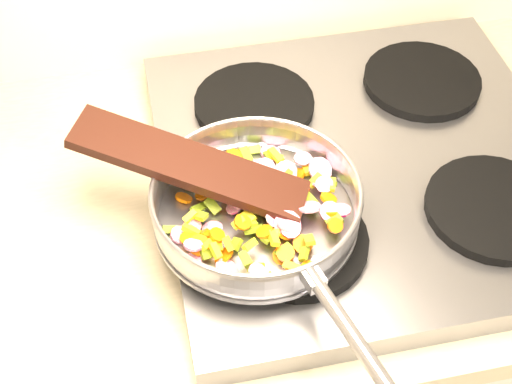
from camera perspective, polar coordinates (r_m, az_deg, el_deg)
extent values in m
cube|color=#939399|center=(1.09, 8.62, 2.12)|extent=(0.60, 0.60, 0.04)
cylinder|color=black|center=(0.95, 3.29, -3.93)|extent=(0.19, 0.19, 0.02)
cylinder|color=black|center=(1.03, 18.52, -1.23)|extent=(0.19, 0.19, 0.02)
cylinder|color=black|center=(1.13, -0.15, 7.09)|extent=(0.19, 0.19, 0.02)
cylinder|color=black|center=(1.21, 13.13, 8.69)|extent=(0.19, 0.19, 0.02)
cylinder|color=#9E9EA5|center=(0.96, 0.00, -2.02)|extent=(0.27, 0.27, 0.01)
torus|color=#9E9EA5|center=(0.93, 0.00, -0.85)|extent=(0.32, 0.32, 0.05)
torus|color=#9E9EA5|center=(0.91, 0.00, 0.17)|extent=(0.28, 0.28, 0.01)
cylinder|color=#9E9EA5|center=(0.81, 7.67, -11.24)|extent=(0.07, 0.19, 0.02)
cube|color=#9E9EA5|center=(0.84, 4.58, -6.93)|extent=(0.03, 0.03, 0.02)
cube|color=olive|center=(0.90, 4.27, -3.85)|extent=(0.01, 0.02, 0.02)
cylinder|color=#DD6307|center=(1.00, -4.11, 1.59)|extent=(0.03, 0.02, 0.03)
cylinder|color=#C0125B|center=(0.98, 5.43, 0.43)|extent=(0.04, 0.04, 0.03)
cylinder|color=#C0125B|center=(0.88, 2.15, -7.18)|extent=(0.04, 0.04, 0.03)
cube|color=yellow|center=(0.89, 3.76, -6.59)|extent=(0.03, 0.02, 0.02)
cylinder|color=#C0125B|center=(0.93, 1.48, -2.09)|extent=(0.03, 0.03, 0.02)
cylinder|color=#DD6307|center=(0.99, 5.03, 1.07)|extent=(0.02, 0.02, 0.02)
cube|color=yellow|center=(1.00, 1.57, 2.96)|extent=(0.02, 0.03, 0.01)
cube|color=olive|center=(0.93, -0.36, -2.40)|extent=(0.02, 0.02, 0.01)
cube|color=yellow|center=(0.88, 2.05, -7.25)|extent=(0.03, 0.02, 0.01)
cube|color=olive|center=(1.00, -2.61, 1.47)|extent=(0.02, 0.02, 0.01)
cylinder|color=#DD6307|center=(0.97, 3.65, 0.13)|extent=(0.03, 0.03, 0.02)
cube|color=yellow|center=(1.00, 0.95, 1.75)|extent=(0.02, 0.02, 0.01)
cube|color=olive|center=(0.95, -3.50, -1.11)|extent=(0.02, 0.03, 0.02)
cube|color=olive|center=(0.99, 5.86, 0.75)|extent=(0.02, 0.02, 0.02)
cube|color=olive|center=(0.91, 1.05, -3.62)|extent=(0.03, 0.02, 0.01)
cube|color=olive|center=(0.89, 3.86, -4.96)|extent=(0.02, 0.02, 0.01)
cylinder|color=#C0125B|center=(0.93, -6.13, -3.44)|extent=(0.03, 0.03, 0.02)
cube|color=olive|center=(1.01, -0.84, 3.02)|extent=(0.02, 0.03, 0.02)
cylinder|color=#C0125B|center=(0.93, 5.95, -1.55)|extent=(0.03, 0.03, 0.02)
cylinder|color=#C0125B|center=(0.94, -3.50, -2.92)|extent=(0.04, 0.04, 0.01)
cube|color=yellow|center=(0.90, -2.21, -4.17)|extent=(0.02, 0.02, 0.02)
cube|color=yellow|center=(0.90, -3.98, -4.20)|extent=(0.02, 0.02, 0.02)
cylinder|color=#DD6307|center=(0.99, 0.72, 1.70)|extent=(0.03, 0.03, 0.02)
cylinder|color=#DD6307|center=(0.96, 1.62, 0.91)|extent=(0.03, 0.03, 0.01)
cylinder|color=#C0125B|center=(0.98, 2.42, 1.65)|extent=(0.04, 0.04, 0.02)
cube|color=olive|center=(1.01, 1.02, 2.96)|extent=(0.01, 0.02, 0.01)
cylinder|color=#DD6307|center=(0.89, 0.18, -6.25)|extent=(0.03, 0.03, 0.02)
cube|color=yellow|center=(0.93, -5.30, -3.31)|extent=(0.02, 0.02, 0.02)
cube|color=olive|center=(0.88, -0.84, -5.38)|extent=(0.02, 0.02, 0.01)
cube|color=yellow|center=(0.97, 6.14, 0.57)|extent=(0.01, 0.02, 0.01)
cylinder|color=#DD6307|center=(0.89, 4.31, -6.13)|extent=(0.03, 0.03, 0.01)
cylinder|color=#DD6307|center=(0.99, -1.85, 2.74)|extent=(0.03, 0.03, 0.03)
cube|color=olive|center=(0.94, 0.16, -1.46)|extent=(0.02, 0.02, 0.01)
cylinder|color=#DD6307|center=(0.92, -1.08, -2.42)|extent=(0.03, 0.03, 0.01)
cylinder|color=#DD6307|center=(0.97, 1.68, 0.51)|extent=(0.03, 0.03, 0.01)
cube|color=olive|center=(0.96, 4.38, -0.71)|extent=(0.02, 0.03, 0.01)
cylinder|color=#DD6307|center=(0.88, 3.13, -6.48)|extent=(0.03, 0.03, 0.01)
cylinder|color=#C0125B|center=(0.92, 2.43, -2.65)|extent=(0.04, 0.04, 0.02)
cylinder|color=#C0125B|center=(0.87, 0.23, -6.54)|extent=(0.03, 0.03, 0.02)
cube|color=yellow|center=(0.93, -0.55, -1.93)|extent=(0.02, 0.02, 0.01)
cube|color=yellow|center=(1.00, 4.10, 1.77)|extent=(0.01, 0.02, 0.01)
cylinder|color=#C0125B|center=(0.94, -1.22, -0.64)|extent=(0.03, 0.04, 0.02)
cylinder|color=#C0125B|center=(1.01, -2.17, 2.09)|extent=(0.04, 0.05, 0.03)
cylinder|color=#C0125B|center=(0.99, 0.68, 1.89)|extent=(0.04, 0.04, 0.02)
cube|color=olive|center=(1.00, -1.93, 1.73)|extent=(0.01, 0.02, 0.01)
cylinder|color=#DD6307|center=(0.97, -4.28, -0.16)|extent=(0.03, 0.03, 0.02)
cylinder|color=#DD6307|center=(0.94, 6.02, -1.58)|extent=(0.03, 0.03, 0.02)
cylinder|color=#DD6307|center=(0.95, 5.83, -0.51)|extent=(0.03, 0.03, 0.02)
cylinder|color=#C0125B|center=(0.90, 5.14, -5.66)|extent=(0.03, 0.04, 0.01)
cube|color=olive|center=(0.99, 1.84, 1.02)|extent=(0.02, 0.01, 0.01)
cylinder|color=#DD6307|center=(0.95, 0.70, -0.62)|extent=(0.03, 0.03, 0.02)
cylinder|color=#C0125B|center=(1.03, 1.16, 3.17)|extent=(0.04, 0.04, 0.01)
cylinder|color=#C0125B|center=(0.97, 5.48, 0.61)|extent=(0.03, 0.03, 0.01)
cylinder|color=#DD6307|center=(0.92, 2.35, -3.46)|extent=(0.03, 0.02, 0.01)
cylinder|color=#DD6307|center=(0.97, -1.53, 0.72)|extent=(0.03, 0.03, 0.01)
cube|color=yellow|center=(0.91, 1.54, -3.67)|extent=(0.02, 0.02, 0.01)
cylinder|color=#DD6307|center=(0.95, -0.48, -0.29)|extent=(0.02, 0.02, 0.02)
cube|color=olive|center=(0.88, 2.90, -5.98)|extent=(0.02, 0.02, 0.01)
cylinder|color=#DD6307|center=(0.92, 6.35, -2.69)|extent=(0.03, 0.03, 0.02)
cube|color=yellow|center=(0.91, -3.07, -4.04)|extent=(0.01, 0.03, 0.01)
cylinder|color=#DD6307|center=(0.91, -3.13, -3.44)|extent=(0.02, 0.02, 0.02)
cube|color=olive|center=(0.93, 6.29, -2.34)|extent=(0.02, 0.02, 0.01)
cylinder|color=#DD6307|center=(0.96, -1.11, -0.29)|extent=(0.03, 0.03, 0.02)
cylinder|color=#DD6307|center=(0.92, -5.43, -3.64)|extent=(0.03, 0.03, 0.01)
cylinder|color=#C0125B|center=(0.94, 6.85, -1.46)|extent=(0.03, 0.03, 0.01)
cylinder|color=#DD6307|center=(0.91, 3.77, -4.19)|extent=(0.03, 0.03, 0.01)
cube|color=yellow|center=(0.98, 2.25, 0.01)|extent=(0.03, 0.02, 0.02)
cube|color=olive|center=(0.93, -0.18, -3.02)|extent=(0.03, 0.02, 0.02)
cylinder|color=#DD6307|center=(0.91, 2.18, -5.13)|extent=(0.04, 0.03, 0.02)
cylinder|color=#C0125B|center=(0.97, 0.78, 1.05)|extent=(0.05, 0.05, 0.01)
cylinder|color=#DD6307|center=(0.92, -3.63, -3.37)|extent=(0.03, 0.03, 0.02)
cube|color=olive|center=(0.90, -4.04, -4.84)|extent=(0.02, 0.02, 0.02)
cylinder|color=#DD6307|center=(0.91, 0.69, -3.20)|extent=(0.03, 0.03, 0.02)
cube|color=olive|center=(0.97, 2.60, 1.48)|extent=(0.02, 0.02, 0.02)
cube|color=olive|center=(0.94, -6.77, -2.99)|extent=(0.02, 0.01, 0.01)
cube|color=olive|center=(0.91, 2.24, -4.76)|extent=(0.03, 0.02, 0.01)
cylinder|color=#DD6307|center=(0.90, 2.38, -4.92)|extent=(0.03, 0.03, 0.01)
cube|color=olive|center=(0.96, -4.62, -1.29)|extent=(0.02, 0.02, 0.01)
cube|color=yellow|center=(0.97, -0.69, 1.56)|extent=(0.03, 0.02, 0.01)
cylinder|color=#DD6307|center=(1.00, 3.35, 1.38)|extent=(0.03, 0.03, 0.02)
cylinder|color=#C0125B|center=(0.94, -5.12, -2.67)|extent=(0.04, 0.03, 0.02)
cube|color=yellow|center=(0.94, 1.85, -2.48)|extent=(0.03, 0.02, 0.02)
cylinder|color=#DD6307|center=(1.00, -2.76, 1.80)|extent=(0.03, 0.03, 0.02)
cube|color=yellow|center=(0.90, -0.50, -4.26)|extent=(0.02, 0.02, 0.01)
cube|color=olive|center=(0.91, -1.63, -4.20)|extent=(0.02, 0.02, 0.02)
cylinder|color=#C0125B|center=(1.00, 3.77, 2.69)|extent=(0.03, 0.03, 0.00)
cylinder|color=#DD6307|center=(0.91, -2.60, -5.10)|extent=(0.03, 0.03, 0.03)
cube|color=yellow|center=(0.96, 1.33, 0.51)|extent=(0.03, 0.02, 0.01)
cube|color=yellow|center=(0.92, 1.28, -3.32)|extent=(0.02, 0.02, 0.02)
cylinder|color=#DD6307|center=(0.98, 0.39, 1.29)|extent=(0.03, 0.03, 0.01)
cylinder|color=#DD6307|center=(0.90, -4.57, -4.26)|extent=(0.04, 0.03, 0.02)
cube|color=yellow|center=(1.01, -1.86, 3.08)|extent=(0.03, 0.02, 0.02)
cube|color=olive|center=(0.94, -4.63, -1.87)|extent=(0.03, 0.03, 0.01)
cylinder|color=#DD6307|center=(0.98, -5.80, -0.47)|extent=(0.03, 0.03, 0.02)
cube|color=yellow|center=(0.98, 4.73, 0.92)|extent=(0.03, 0.02, 0.02)
cylinder|color=#DD6307|center=(0.95, -2.35, -0.18)|extent=(0.03, 0.03, 0.02)
cube|color=olive|center=(0.98, -2.87, 2.13)|extent=(0.02, 0.02, 0.01)
cube|color=olive|center=(1.00, 4.92, 1.73)|extent=(0.02, 0.02, 0.01)
cube|color=olive|center=(0.96, -3.70, 0.03)|extent=(0.02, 0.03, 0.01)
cylinder|color=#C0125B|center=(0.92, 2.54, -2.56)|extent=(0.05, 0.04, 0.03)
cylinder|color=#C0125B|center=(0.91, -5.09, -5.50)|extent=(0.03, 0.03, 0.01)
cube|color=olive|center=(0.98, -2.73, 1.42)|extent=(0.03, 0.02, 0.01)
cylinder|color=#DD6307|center=(0.93, -4.32, -3.29)|extent=(0.03, 0.02, 0.02)
cube|color=yellow|center=(0.92, -5.21, -3.07)|extent=(0.03, 0.02, 0.01)
cube|color=yellow|center=(1.01, 1.55, 2.80)|extent=(0.03, 0.02, 0.02)
cylinder|color=#C0125B|center=(0.94, 4.27, -1.21)|extent=(0.03, 0.03, 0.02)
cube|color=olive|center=(1.03, -0.09, 3.41)|extent=(0.02, 0.01, 0.01)
cylinder|color=#DD6307|center=(0.98, -2.10, 1.70)|extent=(0.03, 0.03, 0.02)
cube|color=yellow|center=(0.93, -5.30, -1.95)|extent=(0.02, 0.02, 0.01)
cylinder|color=#C0125B|center=(0.92, 2.80, -2.98)|extent=(0.04, 0.04, 0.01)
cylinder|color=#C0125B|center=(0.98, -2.17, 1.85)|extent=(0.05, 0.04, 0.03)
cube|color=yellow|center=(0.89, -3.26, -4.71)|extent=(0.02, 0.02, 0.02)
cube|color=yellow|center=(0.92, -1.36, -2.48)|extent=(0.02, 0.02, 0.02)
cube|color=olive|center=(0.89, 1.03, -6.97)|extent=(0.02, 0.02, 0.01)
cylinder|color=#C0125B|center=(0.95, -1.76, -1.18)|extent=(0.03, 0.03, 0.01)
cube|color=olive|center=(0.98, -5.47, 1.83)|extent=(0.01, 0.02, 0.01)
cube|color=yellow|center=(0.90, 1.43, -3.73)|extent=(0.01, 0.03, 0.01)
cube|color=olive|center=(0.88, -0.01, -6.04)|extent=(0.02, 0.02, 0.02)
cylinder|color=#C0125B|center=(0.99, 5.15, 1.82)|extent=(0.04, 0.04, 0.03)
cube|color=olive|center=(0.95, -1.47, -0.83)|extent=(0.02, 0.02, 0.01)
cylinder|color=#C0125B|center=(0.89, -2.25, -6.24)|extent=(0.04, 0.04, 0.02)
cube|color=olive|center=(0.95, 0.64, 0.09)|extent=(0.01, 0.02, 0.01)
cylinder|color=#DD6307|center=(0.98, 0.25, -0.01)|extent=(0.02, 0.02, 0.01)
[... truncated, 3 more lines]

